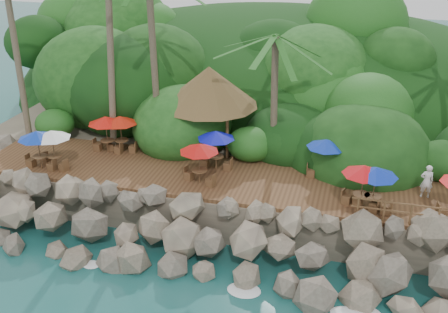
# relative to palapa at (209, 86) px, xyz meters

# --- Properties ---
(ground) EXTENTS (140.00, 140.00, 0.00)m
(ground) POSITION_rel_palapa_xyz_m (1.85, -9.72, -5.79)
(ground) COLOR #19514F
(ground) RESTS_ON ground
(land_base) EXTENTS (32.00, 25.20, 2.10)m
(land_base) POSITION_rel_palapa_xyz_m (1.85, 6.28, -4.74)
(land_base) COLOR gray
(land_base) RESTS_ON ground
(jungle_hill) EXTENTS (44.80, 28.00, 15.40)m
(jungle_hill) POSITION_rel_palapa_xyz_m (1.85, 13.78, -5.79)
(jungle_hill) COLOR #143811
(jungle_hill) RESTS_ON ground
(seawall) EXTENTS (29.00, 4.00, 2.30)m
(seawall) POSITION_rel_palapa_xyz_m (1.85, -7.72, -4.64)
(seawall) COLOR gray
(seawall) RESTS_ON ground
(terrace) EXTENTS (26.00, 5.00, 0.20)m
(terrace) POSITION_rel_palapa_xyz_m (1.85, -3.72, -3.59)
(terrace) COLOR brown
(terrace) RESTS_ON land_base
(jungle_foliage) EXTENTS (44.00, 16.00, 12.00)m
(jungle_foliage) POSITION_rel_palapa_xyz_m (1.85, 5.28, -5.79)
(jungle_foliage) COLOR #143811
(jungle_foliage) RESTS_ON ground
(foam_line) EXTENTS (25.20, 0.80, 0.06)m
(foam_line) POSITION_rel_palapa_xyz_m (1.85, -9.42, -5.76)
(foam_line) COLOR white
(foam_line) RESTS_ON ground
(palapa) EXTENTS (5.46, 5.46, 4.60)m
(palapa) POSITION_rel_palapa_xyz_m (0.00, 0.00, 0.00)
(palapa) COLOR brown
(palapa) RESTS_ON ground
(dining_clusters) EXTENTS (22.24, 5.05, 2.10)m
(dining_clusters) POSITION_rel_palapa_xyz_m (1.51, -4.06, -1.75)
(dining_clusters) COLOR brown
(dining_clusters) RESTS_ON terrace
(waiter) EXTENTS (0.64, 0.46, 1.65)m
(waiter) POSITION_rel_palapa_xyz_m (11.49, -3.34, -2.67)
(waiter) COLOR silver
(waiter) RESTS_ON terrace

